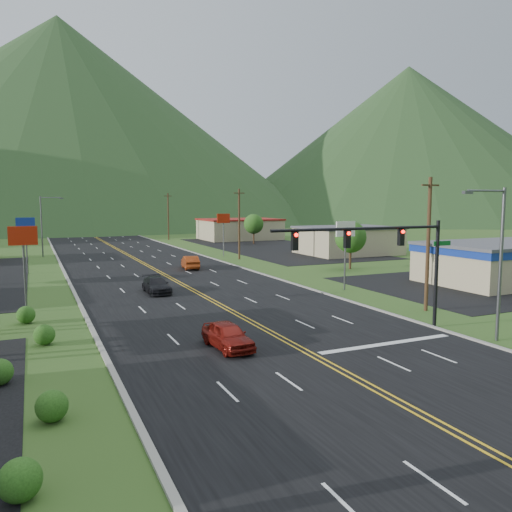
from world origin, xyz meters
name	(u,v)px	position (x,y,z in m)	size (l,w,h in m)	color
ground	(505,461)	(0.00, 0.00, 0.00)	(500.00, 500.00, 0.00)	#2C501C
road	(505,461)	(0.00, 0.00, 0.00)	(20.00, 460.00, 0.04)	black
traffic_signal	(388,249)	(6.48, 14.00, 5.33)	(13.10, 0.43, 7.00)	black
streetlight_east	(497,254)	(11.18, 10.00, 5.18)	(3.28, 0.25, 9.00)	#59595E
streetlight_west	(44,222)	(-11.68, 70.00, 5.18)	(3.28, 0.25, 9.00)	#59595E
building_east_near	(502,260)	(30.00, 25.00, 2.27)	(15.40, 10.40, 4.10)	tan
building_east_mid	(348,240)	(32.00, 55.00, 2.16)	(14.40, 11.40, 4.30)	tan
building_east_far	(240,229)	(28.00, 90.00, 2.26)	(16.40, 12.40, 4.50)	tan
pole_sign_west_a	(23,244)	(-14.00, 30.00, 5.05)	(2.00, 0.18, 6.40)	#59595E
pole_sign_west_b	(26,229)	(-14.00, 52.00, 5.05)	(2.00, 0.18, 6.40)	#59595E
pole_sign_east_a	(345,236)	(13.00, 28.00, 5.05)	(2.00, 0.18, 6.40)	#59595E
pole_sign_east_b	(223,223)	(13.00, 60.00, 5.05)	(2.00, 0.18, 6.40)	#59595E
tree_east_a	(351,237)	(22.00, 40.00, 3.89)	(3.84, 3.84, 5.82)	#382314
tree_east_b	(254,224)	(26.00, 78.00, 3.89)	(3.84, 3.84, 5.82)	#382314
utility_pole_a	(428,243)	(13.50, 18.00, 5.13)	(1.60, 0.28, 10.00)	#382314
utility_pole_b	(239,223)	(13.50, 55.00, 5.13)	(1.60, 0.28, 10.00)	#382314
utility_pole_c	(168,216)	(13.50, 95.00, 5.13)	(1.60, 0.28, 10.00)	#382314
utility_pole_d	(133,212)	(13.50, 135.00, 5.13)	(1.60, 0.28, 10.00)	#382314
mountain_n	(61,120)	(0.00, 220.00, 42.50)	(220.00, 220.00, 85.00)	#1C3A1A
mountain_ne	(407,144)	(147.84, 176.19, 35.00)	(180.00, 180.00, 70.00)	#1C3A1A
car_red_near	(228,336)	(-3.69, 14.93, 0.74)	(1.74, 4.33, 1.48)	maroon
car_dark_mid	(157,285)	(-3.36, 33.56, 0.70)	(1.96, 4.83, 1.40)	black
car_red_far	(190,263)	(4.12, 47.94, 0.79)	(1.68, 4.81, 1.58)	#973510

